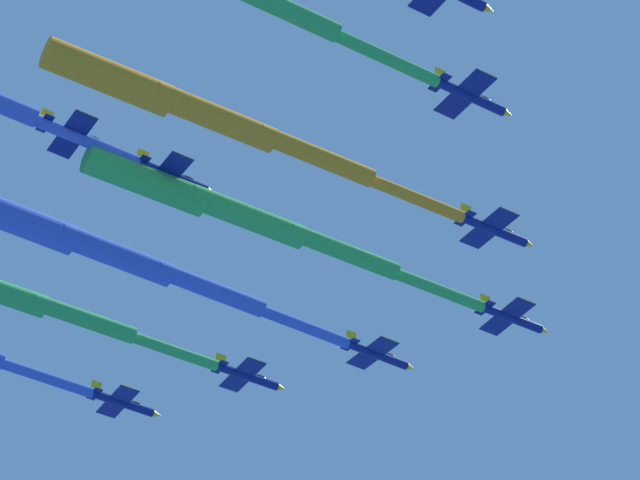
{
  "coord_description": "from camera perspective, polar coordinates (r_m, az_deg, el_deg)",
  "views": [
    {
      "loc": [
        87.23,
        -96.58,
        62.25
      ],
      "look_at": [
        0.0,
        0.0,
        188.13
      ],
      "focal_mm": 86.91,
      "sensor_mm": 36.0,
      "label": 1
    }
  ],
  "objects": [
    {
      "name": "jet_lead",
      "position": [
        178.11,
        -2.77,
        0.86
      ],
      "size": [
        24.78,
        59.32,
        3.97
      ],
      "color": "navy"
    },
    {
      "name": "jet_starboard_inner",
      "position": [
        166.03,
        -3.94,
        4.52
      ],
      "size": [
        24.36,
        57.8,
        4.13
      ],
      "color": "navy"
    },
    {
      "name": "jet_port_inner",
      "position": [
        182.22,
        -7.58,
        -0.56
      ],
      "size": [
        23.25,
        58.64,
        4.12
      ],
      "color": "navy"
    }
  ]
}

